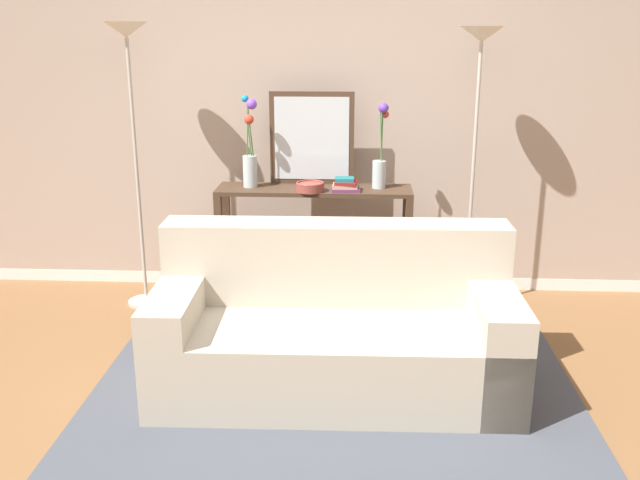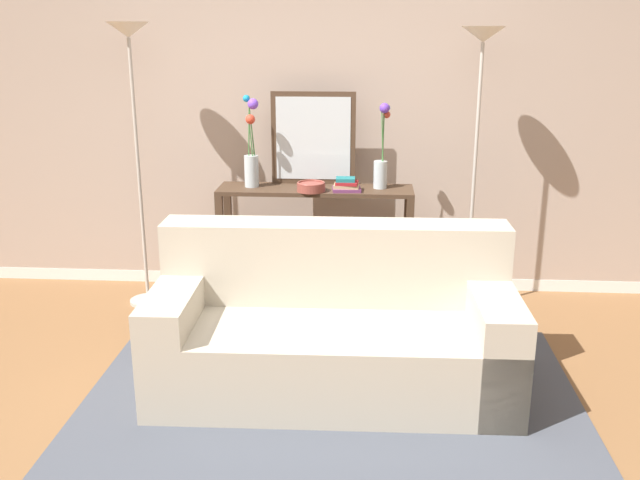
{
  "view_description": "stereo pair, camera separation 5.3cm",
  "coord_description": "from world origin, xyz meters",
  "px_view_note": "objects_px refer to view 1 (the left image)",
  "views": [
    {
      "loc": [
        0.29,
        -2.95,
        1.93
      ],
      "look_at": [
        0.05,
        1.18,
        0.67
      ],
      "focal_mm": 39.79,
      "sensor_mm": 36.0,
      "label": 1
    },
    {
      "loc": [
        0.34,
        -2.94,
        1.93
      ],
      "look_at": [
        0.05,
        1.18,
        0.67
      ],
      "focal_mm": 39.79,
      "sensor_mm": 36.0,
      "label": 2
    }
  ],
  "objects_px": {
    "console_table": "(314,225)",
    "floor_lamp_right": "(478,93)",
    "book_stack": "(345,185)",
    "book_row_under_console": "(269,294)",
    "vase_short_flowers": "(380,159)",
    "wall_mirror": "(312,138)",
    "fruit_bowl": "(310,187)",
    "couch": "(335,334)",
    "vase_tall_flowers": "(250,155)",
    "floor_lamp_left": "(130,88)"
  },
  "relations": [
    {
      "from": "console_table",
      "to": "floor_lamp_right",
      "type": "bearing_deg",
      "value": -3.93
    },
    {
      "from": "book_stack",
      "to": "floor_lamp_right",
      "type": "bearing_deg",
      "value": 0.13
    },
    {
      "from": "floor_lamp_right",
      "to": "book_row_under_console",
      "type": "distance_m",
      "value": 2.02
    },
    {
      "from": "vase_short_flowers",
      "to": "book_stack",
      "type": "distance_m",
      "value": 0.3
    },
    {
      "from": "wall_mirror",
      "to": "fruit_bowl",
      "type": "height_order",
      "value": "wall_mirror"
    },
    {
      "from": "console_table",
      "to": "vase_short_flowers",
      "type": "xyz_separation_m",
      "value": [
        0.45,
        0.02,
        0.47
      ]
    },
    {
      "from": "console_table",
      "to": "floor_lamp_right",
      "type": "distance_m",
      "value": 1.42
    },
    {
      "from": "book_stack",
      "to": "couch",
      "type": "bearing_deg",
      "value": -91.31
    },
    {
      "from": "couch",
      "to": "book_row_under_console",
      "type": "relative_size",
      "value": 4.51
    },
    {
      "from": "fruit_bowl",
      "to": "book_stack",
      "type": "distance_m",
      "value": 0.24
    },
    {
      "from": "floor_lamp_right",
      "to": "vase_short_flowers",
      "type": "xyz_separation_m",
      "value": [
        -0.62,
        0.1,
        -0.45
      ]
    },
    {
      "from": "fruit_bowl",
      "to": "book_stack",
      "type": "height_order",
      "value": "book_stack"
    },
    {
      "from": "couch",
      "to": "console_table",
      "type": "bearing_deg",
      "value": 98.78
    },
    {
      "from": "fruit_bowl",
      "to": "book_row_under_console",
      "type": "bearing_deg",
      "value": 161.83
    },
    {
      "from": "couch",
      "to": "vase_short_flowers",
      "type": "relative_size",
      "value": 3.32
    },
    {
      "from": "couch",
      "to": "wall_mirror",
      "type": "xyz_separation_m",
      "value": [
        -0.21,
        1.37,
        0.85
      ]
    },
    {
      "from": "console_table",
      "to": "book_stack",
      "type": "bearing_deg",
      "value": -19.18
    },
    {
      "from": "fruit_bowl",
      "to": "book_row_under_console",
      "type": "height_order",
      "value": "fruit_bowl"
    },
    {
      "from": "vase_tall_flowers",
      "to": "floor_lamp_left",
      "type": "bearing_deg",
      "value": -174.05
    },
    {
      "from": "vase_short_flowers",
      "to": "console_table",
      "type": "bearing_deg",
      "value": -177.16
    },
    {
      "from": "floor_lamp_right",
      "to": "vase_tall_flowers",
      "type": "xyz_separation_m",
      "value": [
        -1.51,
        0.08,
        -0.43
      ]
    },
    {
      "from": "couch",
      "to": "book_stack",
      "type": "distance_m",
      "value": 1.29
    },
    {
      "from": "floor_lamp_right",
      "to": "fruit_bowl",
      "type": "bearing_deg",
      "value": -178.49
    },
    {
      "from": "floor_lamp_right",
      "to": "wall_mirror",
      "type": "height_order",
      "value": "floor_lamp_right"
    },
    {
      "from": "couch",
      "to": "vase_tall_flowers",
      "type": "distance_m",
      "value": 1.58
    },
    {
      "from": "floor_lamp_left",
      "to": "vase_tall_flowers",
      "type": "height_order",
      "value": "floor_lamp_left"
    },
    {
      "from": "couch",
      "to": "vase_short_flowers",
      "type": "bearing_deg",
      "value": 78.24
    },
    {
      "from": "floor_lamp_left",
      "to": "book_row_under_console",
      "type": "xyz_separation_m",
      "value": [
        0.88,
        0.07,
        -1.47
      ]
    },
    {
      "from": "floor_lamp_left",
      "to": "book_stack",
      "type": "relative_size",
      "value": 9.72
    },
    {
      "from": "couch",
      "to": "floor_lamp_right",
      "type": "distance_m",
      "value": 1.88
    },
    {
      "from": "wall_mirror",
      "to": "fruit_bowl",
      "type": "bearing_deg",
      "value": -89.16
    },
    {
      "from": "console_table",
      "to": "book_stack",
      "type": "height_order",
      "value": "book_stack"
    },
    {
      "from": "vase_tall_flowers",
      "to": "console_table",
      "type": "bearing_deg",
      "value": -0.94
    },
    {
      "from": "floor_lamp_left",
      "to": "wall_mirror",
      "type": "xyz_separation_m",
      "value": [
        1.19,
        0.21,
        -0.36
      ]
    },
    {
      "from": "vase_tall_flowers",
      "to": "book_stack",
      "type": "xyz_separation_m",
      "value": [
        0.66,
        -0.08,
        -0.19
      ]
    },
    {
      "from": "fruit_bowl",
      "to": "vase_short_flowers",
      "type": "bearing_deg",
      "value": 14.76
    },
    {
      "from": "floor_lamp_left",
      "to": "floor_lamp_right",
      "type": "bearing_deg",
      "value": 0.0
    },
    {
      "from": "console_table",
      "to": "book_row_under_console",
      "type": "height_order",
      "value": "console_table"
    },
    {
      "from": "floor_lamp_left",
      "to": "fruit_bowl",
      "type": "xyz_separation_m",
      "value": [
        1.19,
        -0.03,
        -0.65
      ]
    },
    {
      "from": "couch",
      "to": "book_row_under_console",
      "type": "xyz_separation_m",
      "value": [
        -0.52,
        1.23,
        -0.26
      ]
    },
    {
      "from": "wall_mirror",
      "to": "vase_short_flowers",
      "type": "bearing_deg",
      "value": -13.89
    },
    {
      "from": "vase_tall_flowers",
      "to": "fruit_bowl",
      "type": "relative_size",
      "value": 3.26
    },
    {
      "from": "floor_lamp_right",
      "to": "book_row_under_console",
      "type": "height_order",
      "value": "floor_lamp_right"
    },
    {
      "from": "vase_tall_flowers",
      "to": "vase_short_flowers",
      "type": "height_order",
      "value": "vase_tall_flowers"
    },
    {
      "from": "book_row_under_console",
      "to": "vase_short_flowers",
      "type": "bearing_deg",
      "value": 1.64
    },
    {
      "from": "vase_tall_flowers",
      "to": "couch",
      "type": "bearing_deg",
      "value": -62.95
    },
    {
      "from": "floor_lamp_right",
      "to": "vase_tall_flowers",
      "type": "distance_m",
      "value": 1.57
    },
    {
      "from": "floor_lamp_right",
      "to": "vase_short_flowers",
      "type": "distance_m",
      "value": 0.77
    },
    {
      "from": "couch",
      "to": "book_row_under_console",
      "type": "bearing_deg",
      "value": 113.0
    },
    {
      "from": "floor_lamp_left",
      "to": "vase_tall_flowers",
      "type": "xyz_separation_m",
      "value": [
        0.77,
        0.08,
        -0.45
      ]
    }
  ]
}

